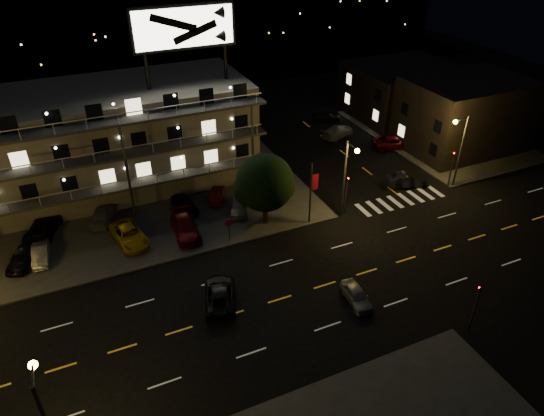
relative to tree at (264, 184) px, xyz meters
name	(u,v)px	position (x,y,z in m)	size (l,w,h in m)	color
ground	(303,292)	(-1.09, -10.06, -4.33)	(140.00, 140.00, 0.00)	black
curb_nw	(88,207)	(-15.09, 9.94, -4.25)	(44.00, 24.00, 0.15)	#363633
curb_ne	(435,134)	(28.91, 9.94, -4.25)	(16.00, 24.00, 0.15)	#363633
motel	(114,137)	(-11.03, 13.83, 1.02)	(28.00, 13.80, 18.10)	gray
side_bldg_front	(464,114)	(28.90, 5.94, -0.08)	(14.06, 10.00, 8.50)	black
side_bldg_back	(402,90)	(28.90, 17.94, -0.83)	(14.06, 12.00, 7.00)	black
hill_backdrop	(91,1)	(-7.03, 58.73, 7.23)	(120.00, 25.00, 24.00)	black
streetlight_nc	(347,172)	(7.41, -2.12, 0.63)	(0.44, 1.92, 8.00)	#2D2D30
streetlight_ne	(459,145)	(21.05, -1.76, 0.63)	(1.92, 0.44, 8.00)	#2D2D30
signal_nw	(346,191)	(7.91, -1.56, -1.76)	(0.20, 0.27, 4.60)	#2D2D30
signal_sw	(476,304)	(7.91, -18.55, -1.76)	(0.20, 0.27, 4.60)	#2D2D30
signal_ne	(452,165)	(20.91, -1.56, -1.76)	(0.27, 0.20, 4.60)	#2D2D30
banner_north	(311,192)	(4.00, -1.66, -0.90)	(0.83, 0.16, 6.40)	#2D2D30
stop_sign	(229,227)	(-4.09, -1.48, -2.61)	(0.91, 0.11, 2.61)	#2D2D30
tree	(264,184)	(0.00, 0.00, 0.00)	(5.58, 5.38, 7.03)	black
lot_car_0	(22,257)	(-21.11, 2.58, -3.48)	(1.65, 4.09, 1.39)	black
lot_car_1	(41,254)	(-19.68, 2.53, -3.57)	(1.29, 3.70, 1.22)	gray
lot_car_2	(129,235)	(-12.30, 2.11, -3.47)	(2.36, 5.11, 1.42)	gold
lot_car_3	(185,227)	(-7.42, 1.21, -3.41)	(2.15, 5.30, 1.54)	#540C0D
lot_car_4	(239,205)	(-1.55, 2.86, -3.46)	(1.69, 4.19, 1.43)	gray
lot_car_6	(43,227)	(-19.28, 6.70, -3.48)	(2.29, 4.97, 1.38)	black
lot_car_7	(104,214)	(-13.88, 6.70, -3.48)	(1.96, 4.81, 1.40)	gray
lot_car_8	(184,203)	(-6.34, 5.37, -3.45)	(1.71, 4.26, 1.45)	black
lot_car_9	(217,195)	(-2.80, 5.77, -3.57)	(1.29, 3.69, 1.22)	#540C0D
side_car_0	(408,180)	(16.93, 0.33, -3.58)	(1.57, 4.51, 1.49)	black
side_car_1	(394,142)	(21.42, 8.88, -3.57)	(2.51, 5.45, 1.52)	#540C0D
side_car_2	(338,131)	(16.68, 14.64, -3.58)	(2.08, 5.11, 1.48)	gray
side_car_3	(326,116)	(18.02, 20.05, -3.64)	(1.62, 4.03, 1.37)	black
road_car_east	(356,295)	(2.18, -12.67, -3.72)	(1.44, 3.57, 1.22)	gray
road_car_west	(220,294)	(-7.37, -8.31, -3.64)	(2.26, 4.91, 1.36)	black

